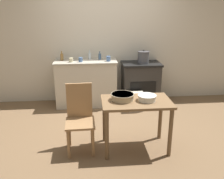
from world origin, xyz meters
TOP-DOWN VIEW (x-y plane):
  - ground_plane at (0.00, 0.00)m, footprint 14.00×14.00m
  - wall_back at (0.00, 1.58)m, footprint 8.00×0.07m
  - counter_cabinet at (-0.45, 1.28)m, footprint 1.25×0.57m
  - stove at (0.68, 1.28)m, footprint 0.79×0.57m
  - work_table at (0.26, -0.51)m, footprint 0.95×0.59m
  - chair at (-0.53, -0.44)m, footprint 0.41×0.41m
  - flour_sack at (0.51, 0.85)m, footprint 0.28×0.19m
  - stock_pot at (0.72, 1.27)m, footprint 0.24×0.24m
  - mixing_bowl_large at (0.40, -0.52)m, footprint 0.26×0.26m
  - mixing_bowl_small at (0.07, -0.47)m, footprint 0.32×0.32m
  - bottle_far_left at (-0.16, 1.35)m, footprint 0.06×0.06m
  - bottle_left at (-0.36, 1.39)m, footprint 0.06×0.06m
  - bottle_mid_left at (-0.92, 1.34)m, footprint 0.06×0.06m
  - cup_center_left at (0.00, 1.17)m, footprint 0.08×0.08m
  - cup_center at (-0.54, 1.17)m, footprint 0.08×0.08m
  - cup_center_right at (-0.73, 1.16)m, footprint 0.08×0.08m

SIDE VIEW (x-z plane):
  - ground_plane at x=0.00m, z-range 0.00..0.00m
  - flour_sack at x=0.51m, z-range 0.00..0.38m
  - stove at x=0.68m, z-range 0.00..0.86m
  - counter_cabinet at x=-0.45m, z-range 0.00..0.93m
  - chair at x=-0.53m, z-range 0.02..0.98m
  - work_table at x=0.26m, z-range 0.24..0.98m
  - mixing_bowl_large at x=0.40m, z-range 0.74..0.82m
  - mixing_bowl_small at x=0.07m, z-range 0.74..0.84m
  - cup_center_right at x=-0.73m, z-range 0.93..1.01m
  - cup_center at x=-0.54m, z-range 0.93..1.02m
  - cup_center_left at x=0.00m, z-range 0.93..1.03m
  - stock_pot at x=0.72m, z-range 0.85..1.12m
  - bottle_far_left at x=-0.16m, z-range 0.91..1.08m
  - bottle_left at x=-0.36m, z-range 0.91..1.09m
  - bottle_mid_left at x=-0.92m, z-range 0.91..1.10m
  - wall_back at x=0.00m, z-range 0.00..2.55m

